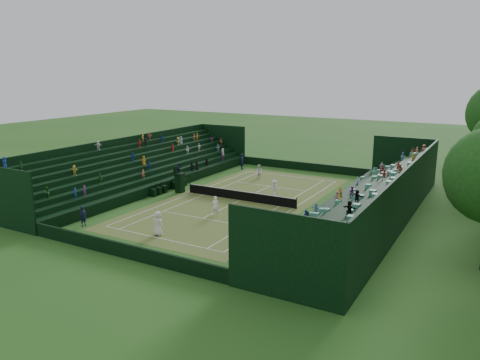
{
  "coord_description": "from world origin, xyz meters",
  "views": [
    {
      "loc": [
        21.14,
        -37.22,
        12.06
      ],
      "look_at": [
        0.0,
        0.0,
        2.0
      ],
      "focal_mm": 35.0,
      "sensor_mm": 36.0,
      "label": 1
    }
  ],
  "objects": [
    {
      "name": "umpire_chair",
      "position": [
        -6.82,
        -0.35,
        1.28
      ],
      "size": [
        0.95,
        0.95,
        2.99
      ],
      "color": "black",
      "rests_on": "ground"
    },
    {
      "name": "perimeter_wall_south",
      "position": [
        0.0,
        -15.88,
        0.5
      ],
      "size": [
        17.17,
        0.2,
        1.0
      ],
      "primitive_type": "cube",
      "color": "black",
      "rests_on": "ground"
    },
    {
      "name": "player_near_east",
      "position": [
        0.55,
        -5.18,
        0.86
      ],
      "size": [
        0.71,
        0.55,
        1.72
      ],
      "primitive_type": "imported",
      "rotation": [
        0.0,
        0.0,
        3.38
      ],
      "color": "white",
      "rests_on": "ground"
    },
    {
      "name": "player_far_west",
      "position": [
        -2.68,
        9.13,
        0.81
      ],
      "size": [
        0.91,
        0.78,
        1.63
      ],
      "primitive_type": "imported",
      "rotation": [
        0.0,
        0.0,
        -0.24
      ],
      "color": "white",
      "rests_on": "ground"
    },
    {
      "name": "south_grandstand",
      "position": [
        -12.66,
        0.0,
        1.55
      ],
      "size": [
        6.6,
        32.0,
        4.9
      ],
      "color": "black",
      "rests_on": "ground"
    },
    {
      "name": "scoreboard_tower",
      "position": [
        17.75,
        16.0,
        3.14
      ],
      "size": [
        2.0,
        1.0,
        3.7
      ],
      "color": "black",
      "rests_on": "ground"
    },
    {
      "name": "perimeter_wall_north",
      "position": [
        0.0,
        15.88,
        0.5
      ],
      "size": [
        17.17,
        0.2,
        1.0
      ],
      "primitive_type": "cube",
      "color": "black",
      "rests_on": "ground"
    },
    {
      "name": "perimeter_wall_west",
      "position": [
        -8.48,
        0.0,
        0.5
      ],
      "size": [
        0.2,
        31.77,
        1.0
      ],
      "primitive_type": "cube",
      "color": "black",
      "rests_on": "ground"
    },
    {
      "name": "court_surface",
      "position": [
        0.0,
        0.0,
        0.01
      ],
      "size": [
        12.97,
        26.77,
        0.01
      ],
      "primitive_type": "cube",
      "color": "#366923",
      "rests_on": "ground"
    },
    {
      "name": "north_grandstand",
      "position": [
        12.66,
        0.0,
        1.55
      ],
      "size": [
        6.6,
        32.0,
        4.9
      ],
      "color": "black",
      "rests_on": "ground"
    },
    {
      "name": "player_far_east",
      "position": [
        2.08,
        3.14,
        0.81
      ],
      "size": [
        1.21,
        1.12,
        1.63
      ],
      "primitive_type": "imported",
      "rotation": [
        0.0,
        0.0,
        0.65
      ],
      "color": "white",
      "rests_on": "ground"
    },
    {
      "name": "perimeter_wall_east",
      "position": [
        8.48,
        0.0,
        0.5
      ],
      "size": [
        0.2,
        31.77,
        1.0
      ],
      "primitive_type": "cube",
      "color": "black",
      "rests_on": "ground"
    },
    {
      "name": "line_judge_north",
      "position": [
        -6.88,
        12.67,
        0.98
      ],
      "size": [
        0.69,
        0.84,
        1.96
      ],
      "primitive_type": "imported",
      "rotation": [
        0.0,
        0.0,
        1.93
      ],
      "color": "black",
      "rests_on": "ground"
    },
    {
      "name": "ground",
      "position": [
        0.0,
        0.0,
        0.0
      ],
      "size": [
        160.0,
        160.0,
        0.0
      ],
      "primitive_type": "plane",
      "color": "#23581C",
      "rests_on": "ground"
    },
    {
      "name": "tennis_net",
      "position": [
        0.0,
        0.0,
        0.53
      ],
      "size": [
        11.67,
        0.1,
        1.06
      ],
      "color": "black",
      "rests_on": "ground"
    },
    {
      "name": "courtside_chairs",
      "position": [
        -8.11,
        -0.4,
        0.41
      ],
      "size": [
        0.5,
        5.47,
        1.09
      ],
      "color": "black",
      "rests_on": "ground"
    },
    {
      "name": "player_near_west",
      "position": [
        -0.57,
        -11.41,
        0.94
      ],
      "size": [
        1.01,
        0.76,
        1.87
      ],
      "primitive_type": "imported",
      "rotation": [
        0.0,
        0.0,
        2.95
      ],
      "color": "silver",
      "rests_on": "ground"
    },
    {
      "name": "line_judge_south",
      "position": [
        -7.11,
        -12.62,
        0.8
      ],
      "size": [
        0.39,
        0.59,
        1.61
      ],
      "primitive_type": "imported",
      "rotation": [
        0.0,
        0.0,
        1.58
      ],
      "color": "black",
      "rests_on": "ground"
    }
  ]
}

